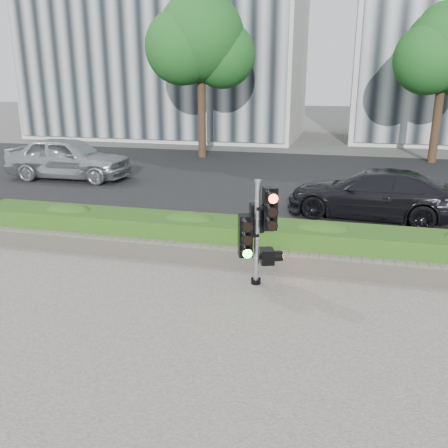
# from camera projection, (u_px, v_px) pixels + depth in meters

# --- Properties ---
(ground) EXTENTS (120.00, 120.00, 0.00)m
(ground) POSITION_uv_depth(u_px,v_px,m) (212.00, 312.00, 7.34)
(ground) COLOR #51514C
(ground) RESTS_ON ground
(sidewalk) EXTENTS (16.00, 11.00, 0.03)m
(sidewalk) POSITION_uv_depth(u_px,v_px,m) (149.00, 419.00, 5.02)
(sidewalk) COLOR #9E9389
(sidewalk) RESTS_ON ground
(road) EXTENTS (60.00, 13.00, 0.02)m
(road) POSITION_uv_depth(u_px,v_px,m) (289.00, 182.00, 16.60)
(road) COLOR black
(road) RESTS_ON ground
(curb) EXTENTS (60.00, 0.25, 0.12)m
(curb) POSITION_uv_depth(u_px,v_px,m) (251.00, 243.00, 10.24)
(curb) COLOR gray
(curb) RESTS_ON ground
(stone_wall) EXTENTS (12.00, 0.32, 0.34)m
(stone_wall) POSITION_uv_depth(u_px,v_px,m) (239.00, 257.00, 9.04)
(stone_wall) COLOR gray
(stone_wall) RESTS_ON sidewalk
(hedge) EXTENTS (12.00, 1.00, 0.68)m
(hedge) POSITION_uv_depth(u_px,v_px,m) (246.00, 238.00, 9.59)
(hedge) COLOR #488428
(hedge) RESTS_ON sidewalk
(building_left) EXTENTS (16.00, 9.00, 15.00)m
(building_left) POSITION_uv_depth(u_px,v_px,m) (170.00, 9.00, 28.56)
(building_left) COLOR #B7B7B2
(building_left) RESTS_ON ground
(tree_left) EXTENTS (4.61, 4.03, 7.34)m
(tree_left) POSITION_uv_depth(u_px,v_px,m) (201.00, 40.00, 20.41)
(tree_left) COLOR black
(tree_left) RESTS_ON ground
(tree_right) EXTENTS (4.10, 3.58, 6.53)m
(tree_right) POSITION_uv_depth(u_px,v_px,m) (445.00, 53.00, 19.15)
(tree_right) COLOR black
(tree_right) RESTS_ON ground
(traffic_signal) EXTENTS (0.67, 0.59, 1.85)m
(traffic_signal) POSITION_uv_depth(u_px,v_px,m) (258.00, 227.00, 8.03)
(traffic_signal) COLOR black
(traffic_signal) RESTS_ON sidewalk
(car_silver) EXTENTS (4.44, 1.87, 1.50)m
(car_silver) POSITION_uv_depth(u_px,v_px,m) (68.00, 158.00, 16.81)
(car_silver) COLOR #ABAEB3
(car_silver) RESTS_ON road
(car_dark) EXTENTS (4.48, 2.25, 1.25)m
(car_dark) POSITION_uv_depth(u_px,v_px,m) (372.00, 194.00, 12.14)
(car_dark) COLOR black
(car_dark) RESTS_ON road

